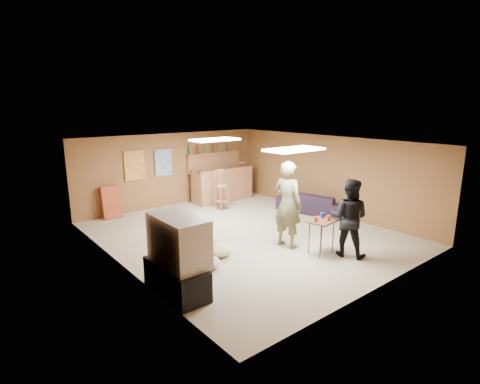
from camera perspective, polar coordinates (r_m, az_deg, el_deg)
ground at (r=9.05m, az=0.80°, el=-6.40°), size 7.00×7.00×0.00m
ceiling at (r=8.56m, az=0.85°, el=7.60°), size 6.00×7.00×0.02m
wall_back at (r=11.60m, az=-10.33°, el=3.38°), size 6.00×0.02×2.20m
wall_front at (r=6.54m, az=20.92°, el=-4.90°), size 6.00×0.02×2.20m
wall_left at (r=7.25m, az=-17.73°, el=-2.91°), size 0.02×7.00×2.20m
wall_right at (r=10.87m, az=13.09°, el=2.60°), size 0.02×7.00×2.20m
tv_stand at (r=6.38m, az=-9.68°, el=-12.88°), size 0.55×1.30×0.50m
dvd_box at (r=6.52m, az=-7.92°, el=-13.19°), size 0.35×0.50×0.08m
tv_body at (r=6.16m, az=-9.34°, el=-7.27°), size 0.60×1.10×0.80m
tv_screen at (r=6.30m, az=-6.88°, el=-6.69°), size 0.02×0.95×0.65m
bar_counter at (r=12.03m, az=-2.68°, el=1.26°), size 2.00×0.60×1.10m
bar_lip at (r=11.73m, az=-1.99°, el=3.69°), size 2.10×0.12×0.05m
bar_shelf at (r=12.23m, az=-3.99°, el=5.96°), size 2.00×0.18×0.05m
bar_backing at (r=12.29m, az=-4.02°, el=4.58°), size 2.00×0.14×0.60m
poster_left at (r=11.00m, az=-15.77°, el=3.89°), size 0.60×0.03×0.85m
poster_right at (r=11.38m, az=-11.61°, el=4.41°), size 0.55×0.03×0.80m
folding_chair_stack at (r=10.75m, az=-19.03°, el=-1.45°), size 0.50×0.26×0.91m
ceiling_panel_front at (r=7.48m, az=8.27°, el=6.43°), size 1.20×0.60×0.04m
ceiling_panel_back at (r=9.51m, az=-3.83°, el=7.95°), size 1.20×0.60×0.04m
person_olive at (r=8.08m, az=7.26°, el=-1.91°), size 0.56×0.76×1.89m
person_black at (r=7.89m, az=16.26°, el=-3.79°), size 0.87×0.96×1.61m
sofa at (r=10.95m, az=10.96°, el=-1.57°), size 1.26×2.11×0.58m
tray_table at (r=7.97m, az=12.26°, el=-6.73°), size 0.61×0.52×0.72m
cup_red_near at (r=7.76m, az=11.45°, el=-4.04°), size 0.08×0.08×0.10m
cup_red_far at (r=7.87m, az=13.33°, el=-3.88°), size 0.09×0.09×0.10m
cup_blue at (r=8.02m, az=12.42°, el=-3.49°), size 0.10×0.10×0.11m
bar_stool_left at (r=10.97m, az=-2.80°, el=0.11°), size 0.38×0.38×1.11m
bar_stool_right at (r=12.36m, az=0.65°, el=1.78°), size 0.48×0.48×1.18m
cushion_near_tv at (r=7.78m, az=-3.37°, el=-8.76°), size 0.70×0.70×0.25m
cushion_mid at (r=8.39m, az=-4.81°, el=-7.26°), size 0.56×0.56×0.22m
cushion_far at (r=7.24m, az=-5.04°, el=-10.65°), size 0.66×0.66×0.23m
bottle_row at (r=12.09m, az=-4.73°, el=6.60°), size 1.48×0.08×0.26m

